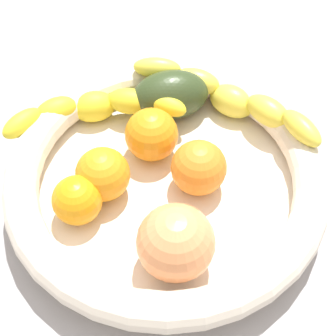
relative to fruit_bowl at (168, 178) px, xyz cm
name	(u,v)px	position (x,y,z in cm)	size (l,w,h in cm)	color
kitchen_counter	(168,201)	(0.00, 0.00, -4.33)	(120.00, 120.00, 3.00)	#9A979B
fruit_bowl	(168,178)	(0.00, 0.00, 0.00)	(35.05, 35.05, 5.48)	silver
banana_draped_left	(96,108)	(-8.55, 9.34, 1.53)	(21.67, 9.42, 4.80)	yellow
banana_draped_right	(232,98)	(7.70, 10.50, 2.01)	(21.57, 14.74, 5.79)	yellow
orange_front	(201,171)	(3.50, -0.46, 1.86)	(6.05, 6.05, 6.05)	orange
orange_mid_left	(105,174)	(-6.71, -0.76, 1.78)	(5.88, 5.88, 5.88)	orange
orange_mid_right	(153,135)	(-1.61, 4.75, 1.88)	(6.09, 6.09, 6.09)	orange
orange_rear	(79,200)	(-9.15, -3.84, 1.46)	(5.25, 5.25, 5.25)	orange
peach_blush	(178,243)	(0.88, -9.54, 2.62)	(7.57, 7.57, 7.57)	#F6945B
avocado_dark	(172,95)	(0.60, 11.23, 1.77)	(9.28, 5.86, 6.08)	#2F3F20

